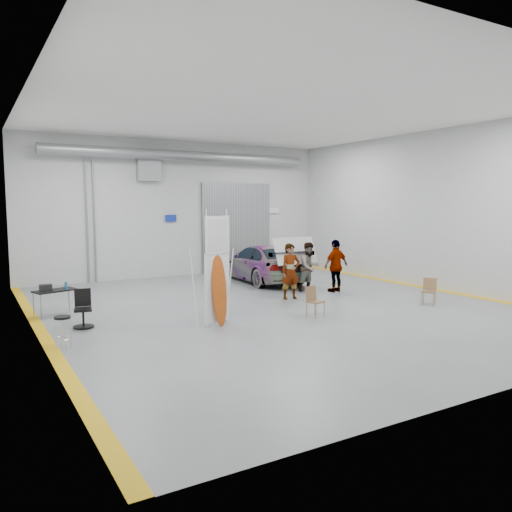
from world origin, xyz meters
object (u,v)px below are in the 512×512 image
surfboard_display (216,280)px  person_a (290,271)px  shop_stool (63,333)px  person_c (336,266)px  folding_chair_far (428,297)px  folding_chair_near (315,308)px  work_table (53,290)px  person_b (310,267)px  sedan_car (262,263)px  office_chair (83,311)px

surfboard_display → person_a: bearing=11.9°
person_a → shop_stool: person_a is taller
person_c → folding_chair_far: bearing=98.7°
folding_chair_near → shop_stool: size_ratio=1.17×
person_c → work_table: bearing=-13.9°
folding_chair_far → person_b: bearing=170.8°
sedan_car → folding_chair_far: 7.28m
person_c → office_chair: size_ratio=1.95×
sedan_car → person_c: size_ratio=2.73×
surfboard_display → folding_chair_near: size_ratio=3.58×
person_c → folding_chair_far: (0.99, -3.42, -0.70)m
person_c → folding_chair_near: bearing=35.7°
person_b → work_table: bearing=174.0°
shop_stool → office_chair: size_ratio=0.75×
person_c → surfboard_display: bearing=15.2°
shop_stool → work_table: (0.33, 3.75, 0.37)m
person_a → work_table: size_ratio=1.48×
person_b → folding_chair_near: bearing=-126.6°
surfboard_display → sedan_car: bearing=32.6°
person_b → person_c: size_ratio=0.94×
person_b → sedan_car: bearing=92.9°
surfboard_display → shop_stool: (-3.85, -0.13, -0.89)m
person_b → folding_chair_far: person_b is taller
work_table → shop_stool: bearing=-95.1°
person_b → office_chair: size_ratio=1.84×
surfboard_display → work_table: bearing=116.5°
person_b → office_chair: bearing=-172.8°
person_a → folding_chair_far: size_ratio=2.22×
shop_stool → work_table: work_table is taller
person_b → work_table: size_ratio=1.41×
person_a → work_table: person_a is taller
person_c → folding_chair_near: (-3.14, -2.92, -0.70)m
sedan_car → folding_chair_near: bearing=75.8°
shop_stool → folding_chair_far: bearing=-4.1°
sedan_car → office_chair: size_ratio=5.31×
person_b → surfboard_display: bearing=-152.4°
surfboard_display → office_chair: surfboard_display is taller
surfboard_display → work_table: 5.08m
person_b → surfboard_display: size_ratio=0.59×
folding_chair_far → work_table: size_ratio=0.67×
surfboard_display → office_chair: size_ratio=3.12×
person_a → person_c: bearing=16.2°
folding_chair_far → office_chair: size_ratio=0.87×
folding_chair_far → shop_stool: folding_chair_far is taller
folding_chair_near → shop_stool: (-6.80, 0.28, 0.10)m
folding_chair_far → work_table: (-10.59, 4.53, 0.47)m
person_a → work_table: (-7.36, 1.44, -0.22)m
person_a → surfboard_display: 4.43m
sedan_car → person_c: 3.71m
office_chair → person_b: bearing=21.6°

